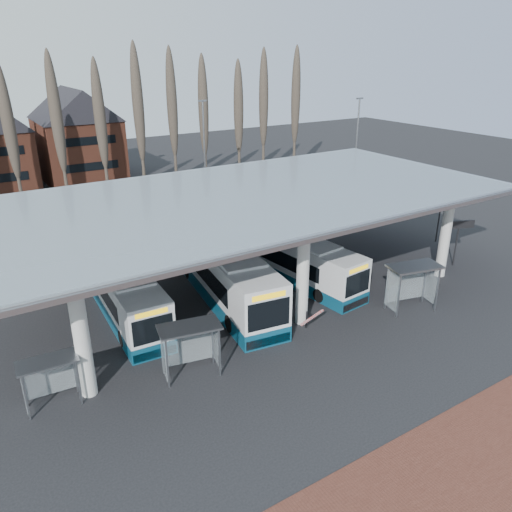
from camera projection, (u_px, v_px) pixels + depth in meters
ground at (329, 342)px, 26.66m from camera, size 140.00×140.00×0.00m
station_canopy at (250, 203)px, 30.72m from camera, size 32.00×16.00×6.34m
poplar_row at (116, 112)px, 49.04m from camera, size 45.10×1.10×14.50m
lamp_post_b at (204, 152)px, 47.87m from camera, size 0.80×0.16×10.17m
lamp_post_c at (356, 148)px, 50.13m from camera, size 0.80×0.16×10.17m
bus_0 at (122, 290)px, 29.12m from camera, size 2.97×11.25×3.10m
bus_1 at (224, 273)px, 30.91m from camera, size 4.42×12.92×3.52m
bus_2 at (294, 258)px, 33.55m from camera, size 3.48×11.28×3.08m
shelter_0 at (49, 372)px, 21.37m from camera, size 2.56×1.41×2.30m
shelter_1 at (189, 338)px, 23.35m from camera, size 3.10×1.98×2.67m
shelter_2 at (412, 277)px, 29.34m from camera, size 3.36×2.23×2.87m
info_sign_0 at (459, 228)px, 35.06m from camera, size 2.16×0.95×3.39m
info_sign_1 at (441, 206)px, 39.50m from camera, size 2.39×0.31×3.55m
barrier at (311, 318)px, 27.38m from camera, size 2.04×0.88×1.06m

